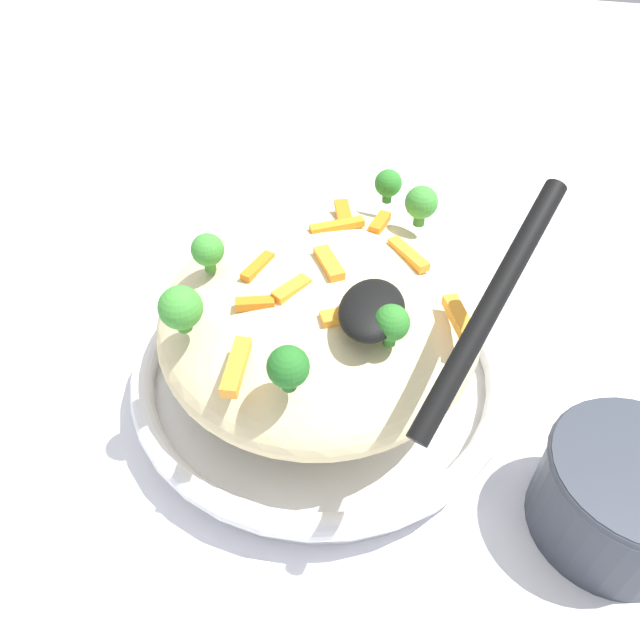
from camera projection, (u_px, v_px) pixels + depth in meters
ground_plane at (320, 388)px, 0.49m from camera, size 2.40×2.40×0.00m
serving_bowl at (320, 371)px, 0.48m from camera, size 0.30×0.30×0.04m
pasta_mound at (320, 315)px, 0.43m from camera, size 0.25×0.23×0.09m
carrot_piece_0 at (408, 254)px, 0.42m from camera, size 0.03×0.03×0.01m
carrot_piece_1 at (340, 317)px, 0.37m from camera, size 0.02×0.03×0.01m
carrot_piece_2 at (380, 223)px, 0.45m from camera, size 0.03×0.01×0.01m
carrot_piece_3 at (333, 225)px, 0.44m from camera, size 0.03×0.04×0.01m
carrot_piece_4 at (255, 303)px, 0.38m from camera, size 0.02×0.03×0.01m
carrot_piece_5 at (459, 318)px, 0.37m from camera, size 0.04×0.02×0.01m
carrot_piece_6 at (236, 366)px, 0.34m from camera, size 0.04×0.02×0.01m
carrot_piece_7 at (331, 259)px, 0.40m from camera, size 0.03×0.03×0.01m
carrot_piece_8 at (258, 266)px, 0.40m from camera, size 0.03×0.02×0.01m
carrot_piece_9 at (292, 289)px, 0.38m from camera, size 0.03×0.02×0.01m
carrot_piece_10 at (348, 214)px, 0.46m from camera, size 0.04×0.02×0.01m
broccoli_floret_0 at (388, 184)px, 0.46m from camera, size 0.02×0.02×0.03m
broccoli_floret_1 at (391, 324)px, 0.35m from camera, size 0.02×0.02×0.03m
broccoli_floret_2 at (208, 250)px, 0.40m from camera, size 0.02×0.02×0.03m
broccoli_floret_3 at (181, 308)px, 0.36m from camera, size 0.03×0.03×0.03m
broccoli_floret_4 at (421, 203)px, 0.44m from camera, size 0.02×0.02×0.03m
broccoli_floret_5 at (288, 367)px, 0.32m from camera, size 0.02×0.02×0.03m
serving_spoon at (410, 309)px, 0.34m from camera, size 0.14×0.12×0.09m
companion_bowl at (624, 494)px, 0.38m from camera, size 0.11×0.11×0.07m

